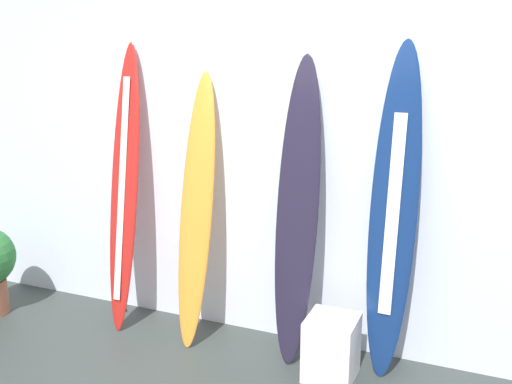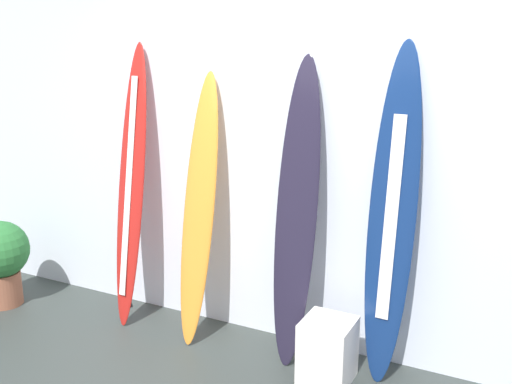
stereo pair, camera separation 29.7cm
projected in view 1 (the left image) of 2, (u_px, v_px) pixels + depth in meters
The scene contains 6 objects.
wall_back at pixel (291, 149), 4.14m from camera, with size 7.20×0.20×2.80m, color silver.
surfboard_crimson at pixel (124, 192), 4.36m from camera, with size 0.24×0.44×2.13m.
surfboard_sunset at pixel (196, 212), 4.16m from camera, with size 0.25×0.46×1.94m.
surfboard_charcoal at pixel (297, 216), 3.90m from camera, with size 0.29×0.37×2.06m.
surfboard_navy at pixel (393, 217), 3.71m from camera, with size 0.31×0.31×2.16m.
display_block_left at pixel (331, 347), 3.84m from camera, with size 0.32×0.32×0.42m.
Camera 1 is at (1.30, -2.57, 2.19)m, focal length 41.53 mm.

